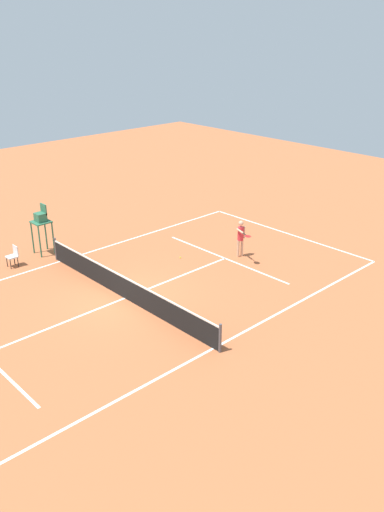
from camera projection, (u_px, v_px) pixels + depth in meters
name	position (u px, v px, depth m)	size (l,w,h in m)	color
ground_plane	(125.00, 298.00, 21.37)	(60.00, 60.00, 0.00)	#B76038
court_lines	(125.00, 298.00, 21.37)	(10.02, 21.14, 0.01)	white
tennis_net	(124.00, 287.00, 21.18)	(10.62, 0.10, 1.07)	#4C4C51
player_serving	(241.00, 236.00, 24.76)	(1.21, 0.91, 1.77)	#D8A884
tennis_ball	(180.00, 257.00, 25.02)	(0.07, 0.07, 0.07)	#CCE033
umpire_chair	(41.00, 221.00, 24.96)	(0.80, 0.80, 2.41)	#2D6B4C
courtside_chair_near	(13.00, 255.00, 24.00)	(0.44, 0.46, 0.95)	#262626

